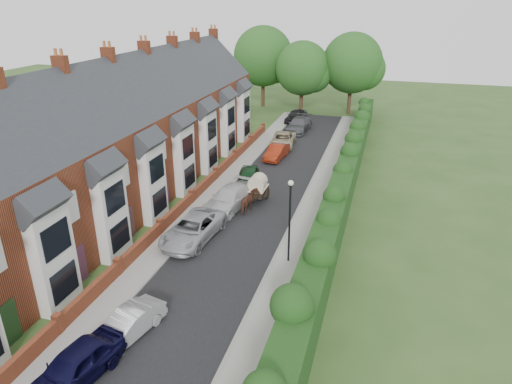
{
  "coord_description": "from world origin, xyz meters",
  "views": [
    {
      "loc": [
        8.03,
        -18.48,
        14.33
      ],
      "look_at": [
        0.11,
        8.52,
        2.2
      ],
      "focal_mm": 32.0,
      "sensor_mm": 36.0,
      "label": 1
    }
  ],
  "objects_px": {
    "car_silver_b": "(193,229)",
    "car_black": "(296,116)",
    "car_red": "(277,152)",
    "car_navy": "(74,367)",
    "car_white": "(230,198)",
    "car_grey": "(299,125)",
    "horse": "(250,202)",
    "car_green": "(249,178)",
    "horse_cart": "(258,186)",
    "lamppost": "(290,211)",
    "car_silver_a": "(128,324)",
    "car_beige": "(283,140)"
  },
  "relations": [
    {
      "from": "car_navy",
      "to": "car_silver_a",
      "type": "relative_size",
      "value": 1.16
    },
    {
      "from": "car_navy",
      "to": "car_silver_b",
      "type": "distance_m",
      "value": 12.09
    },
    {
      "from": "car_silver_a",
      "to": "car_black",
      "type": "distance_m",
      "value": 39.99
    },
    {
      "from": "car_grey",
      "to": "horse",
      "type": "xyz_separation_m",
      "value": [
        0.87,
        -21.99,
        0.03
      ]
    },
    {
      "from": "car_grey",
      "to": "horse",
      "type": "relative_size",
      "value": 2.79
    },
    {
      "from": "car_grey",
      "to": "horse",
      "type": "height_order",
      "value": "horse"
    },
    {
      "from": "car_silver_a",
      "to": "car_grey",
      "type": "height_order",
      "value": "car_grey"
    },
    {
      "from": "car_navy",
      "to": "car_beige",
      "type": "distance_m",
      "value": 32.92
    },
    {
      "from": "horse",
      "to": "horse_cart",
      "type": "relative_size",
      "value": 0.65
    },
    {
      "from": "car_white",
      "to": "horse",
      "type": "bearing_deg",
      "value": 3.76
    },
    {
      "from": "car_green",
      "to": "car_white",
      "type": "bearing_deg",
      "value": -105.5
    },
    {
      "from": "horse_cart",
      "to": "car_silver_a",
      "type": "bearing_deg",
      "value": -95.25
    },
    {
      "from": "car_navy",
      "to": "car_white",
      "type": "distance_m",
      "value": 17.17
    },
    {
      "from": "car_white",
      "to": "car_grey",
      "type": "height_order",
      "value": "car_white"
    },
    {
      "from": "car_silver_b",
      "to": "car_black",
      "type": "height_order",
      "value": "car_black"
    },
    {
      "from": "lamppost",
      "to": "car_white",
      "type": "distance_m",
      "value": 8.64
    },
    {
      "from": "horse_cart",
      "to": "car_green",
      "type": "bearing_deg",
      "value": 120.93
    },
    {
      "from": "car_black",
      "to": "horse",
      "type": "relative_size",
      "value": 2.37
    },
    {
      "from": "lamppost",
      "to": "horse",
      "type": "distance_m",
      "value": 7.52
    },
    {
      "from": "lamppost",
      "to": "car_green",
      "type": "bearing_deg",
      "value": 118.56
    },
    {
      "from": "lamppost",
      "to": "car_beige",
      "type": "relative_size",
      "value": 1.04
    },
    {
      "from": "car_silver_a",
      "to": "horse",
      "type": "height_order",
      "value": "horse"
    },
    {
      "from": "car_green",
      "to": "horse",
      "type": "bearing_deg",
      "value": -86.1
    },
    {
      "from": "car_navy",
      "to": "car_silver_a",
      "type": "xyz_separation_m",
      "value": [
        0.62,
        2.99,
        -0.13
      ]
    },
    {
      "from": "car_beige",
      "to": "horse",
      "type": "distance_m",
      "value": 16.0
    },
    {
      "from": "car_silver_a",
      "to": "car_white",
      "type": "xyz_separation_m",
      "value": [
        -0.11,
        14.17,
        0.16
      ]
    },
    {
      "from": "car_green",
      "to": "horse_cart",
      "type": "bearing_deg",
      "value": -73.26
    },
    {
      "from": "car_black",
      "to": "horse_cart",
      "type": "height_order",
      "value": "horse_cart"
    },
    {
      "from": "car_green",
      "to": "car_grey",
      "type": "xyz_separation_m",
      "value": [
        0.62,
        17.44,
        0.03
      ]
    },
    {
      "from": "car_beige",
      "to": "horse_cart",
      "type": "distance_m",
      "value": 13.95
    },
    {
      "from": "car_beige",
      "to": "car_green",
      "type": "bearing_deg",
      "value": -95.89
    },
    {
      "from": "car_red",
      "to": "horse",
      "type": "distance_m",
      "value": 11.97
    },
    {
      "from": "car_white",
      "to": "car_red",
      "type": "bearing_deg",
      "value": 97.92
    },
    {
      "from": "lamppost",
      "to": "car_silver_b",
      "type": "xyz_separation_m",
      "value": [
        -6.4,
        0.9,
        -2.54
      ]
    },
    {
      "from": "car_green",
      "to": "car_beige",
      "type": "bearing_deg",
      "value": 74.92
    },
    {
      "from": "car_silver_a",
      "to": "car_green",
      "type": "bearing_deg",
      "value": 103.65
    },
    {
      "from": "car_white",
      "to": "car_red",
      "type": "height_order",
      "value": "car_white"
    },
    {
      "from": "car_silver_a",
      "to": "car_beige",
      "type": "distance_m",
      "value": 29.92
    },
    {
      "from": "car_green",
      "to": "car_navy",
      "type": "bearing_deg",
      "value": -105.8
    },
    {
      "from": "car_black",
      "to": "lamppost",
      "type": "bearing_deg",
      "value": -71.83
    },
    {
      "from": "car_red",
      "to": "car_navy",
      "type": "bearing_deg",
      "value": -87.13
    },
    {
      "from": "horse",
      "to": "horse_cart",
      "type": "distance_m",
      "value": 2.11
    },
    {
      "from": "car_navy",
      "to": "car_black",
      "type": "bearing_deg",
      "value": 100.95
    },
    {
      "from": "car_navy",
      "to": "car_silver_b",
      "type": "relative_size",
      "value": 0.82
    },
    {
      "from": "car_red",
      "to": "car_black",
      "type": "bearing_deg",
      "value": 99.33
    },
    {
      "from": "car_silver_a",
      "to": "car_black",
      "type": "height_order",
      "value": "car_black"
    },
    {
      "from": "car_green",
      "to": "car_grey",
      "type": "bearing_deg",
      "value": 73.77
    },
    {
      "from": "car_green",
      "to": "car_red",
      "type": "distance_m",
      "value": 7.39
    },
    {
      "from": "car_silver_b",
      "to": "car_red",
      "type": "distance_m",
      "value": 16.84
    },
    {
      "from": "lamppost",
      "to": "car_black",
      "type": "xyz_separation_m",
      "value": [
        -6.17,
        31.78,
        -2.52
      ]
    }
  ]
}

